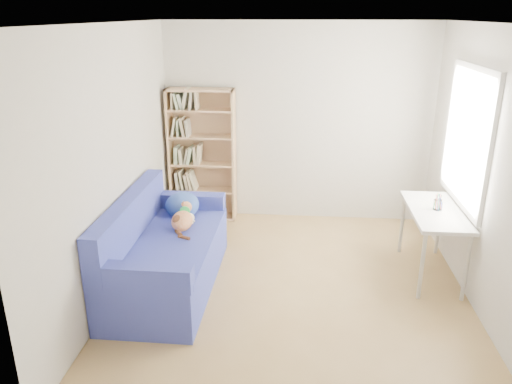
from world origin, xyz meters
TOP-DOWN VIEW (x-y plane):
  - ground at (0.00, 0.00)m, footprint 4.00×4.00m
  - room_shell at (0.10, 0.03)m, footprint 3.54×4.04m
  - sofa at (-1.32, 0.01)m, footprint 0.94×1.94m
  - bookshelf at (-1.25, 1.85)m, footprint 0.89×0.28m
  - desk at (1.47, 0.46)m, footprint 0.52×1.14m
  - pen_cup at (1.49, 0.47)m, footprint 0.09×0.09m

SIDE VIEW (x-z plane):
  - ground at x=0.00m, z-range 0.00..0.00m
  - sofa at x=-1.32m, z-range -0.12..0.84m
  - desk at x=1.47m, z-range 0.29..1.04m
  - pen_cup at x=1.49m, z-range 0.73..0.90m
  - bookshelf at x=-1.25m, z-range -0.07..1.70m
  - room_shell at x=0.10m, z-range 0.33..2.95m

